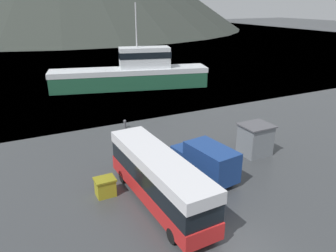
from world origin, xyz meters
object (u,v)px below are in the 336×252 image
object	(u,v)px
storage_bin	(105,187)
dock_kiosk	(255,139)
tour_bus	(159,177)
delivery_van	(206,160)
fishing_boat	(133,73)
small_boat	(65,75)

from	to	relation	value
storage_bin	dock_kiosk	xyz separation A→B (m)	(13.32, 0.58, 0.69)
tour_bus	storage_bin	distance (m)	3.94
delivery_van	fishing_boat	distance (m)	28.14
dock_kiosk	tour_bus	bearing A→B (deg)	-163.91
delivery_van	dock_kiosk	size ratio (longest dim) A/B	2.23
delivery_van	small_boat	world-z (taller)	delivery_van
tour_bus	delivery_van	bearing A→B (deg)	17.00
fishing_boat	small_boat	xyz separation A→B (m)	(-7.93, 12.33, -1.83)
tour_bus	fishing_boat	distance (m)	30.80
tour_bus	fishing_boat	size ratio (longest dim) A/B	0.45
delivery_van	tour_bus	bearing A→B (deg)	-167.85
tour_bus	storage_bin	xyz separation A→B (m)	(-2.83, 2.44, -1.26)
delivery_van	storage_bin	distance (m)	7.53
delivery_van	storage_bin	xyz separation A→B (m)	(-7.45, 0.84, -0.70)
small_boat	fishing_boat	bearing A→B (deg)	-31.81
delivery_van	dock_kiosk	world-z (taller)	dock_kiosk
tour_bus	delivery_van	size ratio (longest dim) A/B	1.78
storage_bin	small_boat	bearing A→B (deg)	83.67
tour_bus	delivery_van	world-z (taller)	tour_bus
fishing_boat	storage_bin	xyz separation A→B (m)	(-12.28, -26.87, -1.63)
storage_bin	small_boat	size ratio (longest dim) A/B	0.20
tour_bus	dock_kiosk	distance (m)	10.93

